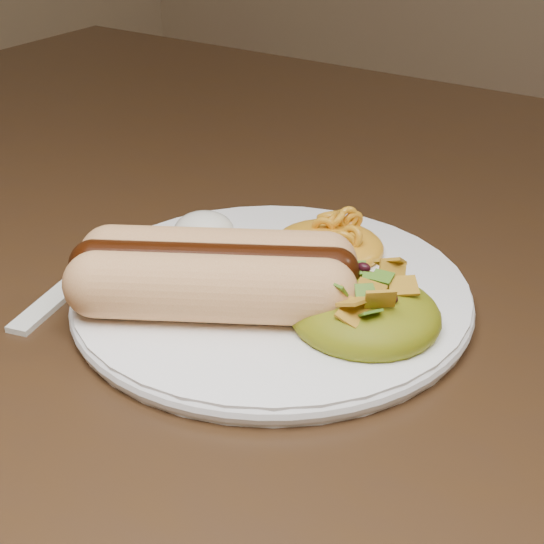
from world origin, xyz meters
The scene contains 7 objects.
table centered at (0.00, 0.00, 0.66)m, with size 1.60×0.90×0.75m.
plate centered at (-0.12, -0.10, 0.76)m, with size 0.25×0.25×0.01m, color white.
hotdog centered at (-0.14, -0.13, 0.78)m, with size 0.14×0.13×0.04m.
mac_and_cheese centered at (-0.11, -0.03, 0.78)m, with size 0.08×0.07×0.03m, color gold.
sour_cream centered at (-0.19, -0.07, 0.78)m, with size 0.04×0.04×0.03m, color white.
taco_salad centered at (-0.05, -0.10, 0.78)m, with size 0.09×0.09×0.04m.
fork centered at (-0.24, -0.16, 0.75)m, with size 0.02×0.16×0.00m, color silver.
Camera 1 is at (0.14, -0.48, 1.02)m, focal length 55.00 mm.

